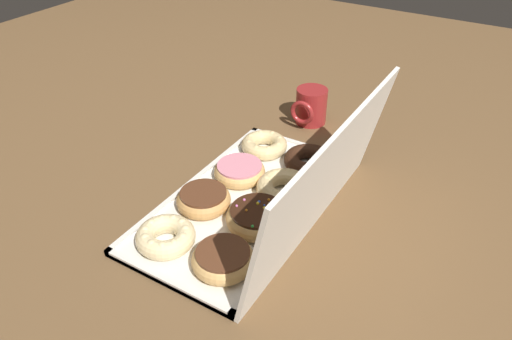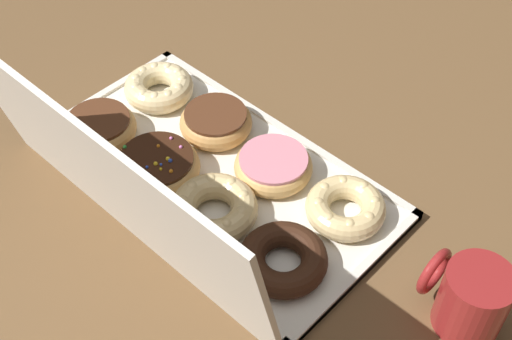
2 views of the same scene
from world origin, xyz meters
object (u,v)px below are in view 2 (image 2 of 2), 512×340
(cruller_donut_3, at_px, (159,87))
(chocolate_cake_ring_donut_4, at_px, (283,259))
(chocolate_frosted_donut_2, at_px, (216,122))
(chocolate_frosted_donut_7, at_px, (100,128))
(pink_frosted_donut_1, at_px, (273,166))
(cruller_donut_5, at_px, (214,208))
(coffee_mug, at_px, (471,297))
(cruller_donut_0, at_px, (346,207))
(donut_box, at_px, (216,175))
(sprinkle_donut_6, at_px, (157,167))

(cruller_donut_3, relative_size, chocolate_cake_ring_donut_4, 0.97)
(chocolate_frosted_donut_2, xyz_separation_m, chocolate_cake_ring_donut_4, (-0.24, 0.12, -0.00))
(chocolate_frosted_donut_2, height_order, chocolate_frosted_donut_7, same)
(pink_frosted_donut_1, height_order, cruller_donut_5, cruller_donut_5)
(chocolate_frosted_donut_2, xyz_separation_m, coffee_mug, (-0.45, 0.02, 0.02))
(chocolate_cake_ring_donut_4, bearing_deg, cruller_donut_0, -92.51)
(chocolate_frosted_donut_2, bearing_deg, donut_box, 134.68)
(cruller_donut_3, height_order, chocolate_frosted_donut_7, same)
(pink_frosted_donut_1, bearing_deg, chocolate_cake_ring_donut_4, 136.55)
(donut_box, distance_m, cruller_donut_5, 0.09)
(pink_frosted_donut_1, bearing_deg, chocolate_frosted_donut_2, -3.18)
(cruller_donut_0, xyz_separation_m, pink_frosted_donut_1, (0.12, 0.01, -0.00))
(cruller_donut_0, distance_m, cruller_donut_3, 0.37)
(donut_box, bearing_deg, cruller_donut_3, -17.11)
(donut_box, bearing_deg, sprinkle_donut_6, 47.97)
(cruller_donut_3, xyz_separation_m, cruller_donut_5, (-0.25, 0.12, 0.00))
(sprinkle_donut_6, relative_size, coffee_mug, 1.20)
(chocolate_cake_ring_donut_4, height_order, sprinkle_donut_6, sprinkle_donut_6)
(cruller_donut_0, relative_size, chocolate_frosted_donut_7, 0.99)
(cruller_donut_5, bearing_deg, pink_frosted_donut_1, -92.15)
(pink_frosted_donut_1, distance_m, cruller_donut_5, 0.12)
(chocolate_cake_ring_donut_4, height_order, coffee_mug, coffee_mug)
(sprinkle_donut_6, xyz_separation_m, chocolate_frosted_donut_7, (0.13, 0.01, -0.00))
(pink_frosted_donut_1, xyz_separation_m, cruller_donut_3, (0.25, -0.00, 0.00))
(cruller_donut_5, bearing_deg, cruller_donut_0, -135.81)
(pink_frosted_donut_1, bearing_deg, cruller_donut_5, 87.85)
(cruller_donut_3, bearing_deg, coffee_mug, 178.43)
(chocolate_cake_ring_donut_4, distance_m, coffee_mug, 0.23)
(cruller_donut_0, height_order, chocolate_frosted_donut_7, chocolate_frosted_donut_7)
(cruller_donut_3, distance_m, coffee_mug, 0.58)
(cruller_donut_5, bearing_deg, chocolate_frosted_donut_2, -45.44)
(donut_box, relative_size, cruller_donut_5, 4.37)
(chocolate_frosted_donut_2, height_order, chocolate_cake_ring_donut_4, chocolate_frosted_donut_2)
(pink_frosted_donut_1, height_order, cruller_donut_3, cruller_donut_3)
(coffee_mug, bearing_deg, chocolate_frosted_donut_2, -2.65)
(pink_frosted_donut_1, distance_m, sprinkle_donut_6, 0.17)
(cruller_donut_0, height_order, coffee_mug, coffee_mug)
(pink_frosted_donut_1, distance_m, coffee_mug, 0.33)
(cruller_donut_3, bearing_deg, sprinkle_donut_6, 138.05)
(donut_box, relative_size, chocolate_cake_ring_donut_4, 4.57)
(donut_box, height_order, sprinkle_donut_6, sprinkle_donut_6)
(cruller_donut_0, height_order, chocolate_frosted_donut_2, chocolate_frosted_donut_2)
(pink_frosted_donut_1, height_order, sprinkle_donut_6, sprinkle_donut_6)
(chocolate_frosted_donut_7, bearing_deg, coffee_mug, -169.25)
(chocolate_frosted_donut_2, bearing_deg, coffee_mug, 177.35)
(cruller_donut_3, xyz_separation_m, chocolate_cake_ring_donut_4, (-0.37, 0.11, -0.00))
(cruller_donut_3, relative_size, coffee_mug, 1.09)
(sprinkle_donut_6, bearing_deg, cruller_donut_0, -152.35)
(chocolate_frosted_donut_7, height_order, coffee_mug, coffee_mug)
(cruller_donut_3, xyz_separation_m, chocolate_frosted_donut_7, (-0.01, 0.12, -0.00))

